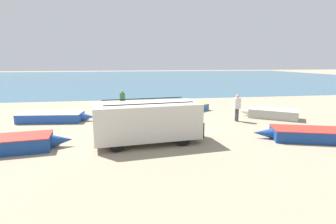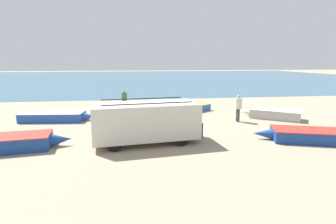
% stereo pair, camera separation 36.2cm
% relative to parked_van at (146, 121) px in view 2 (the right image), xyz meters
% --- Properties ---
extents(ground_plane, '(200.00, 200.00, 0.00)m').
position_rel_parked_van_xyz_m(ground_plane, '(1.72, 2.99, -1.11)').
color(ground_plane, gray).
extents(sea_water, '(120.00, 80.00, 0.01)m').
position_rel_parked_van_xyz_m(sea_water, '(1.72, 54.99, -1.11)').
color(sea_water, '#33607A').
rests_on(sea_water, ground_plane).
extents(parked_van, '(5.41, 2.75, 2.13)m').
position_rel_parked_van_xyz_m(parked_van, '(0.00, 0.00, 0.00)').
color(parked_van, beige).
rests_on(parked_van, ground_plane).
extents(fishing_rowboat_0, '(5.04, 3.95, 0.55)m').
position_rel_parked_van_xyz_m(fishing_rowboat_0, '(3.42, 7.33, -0.84)').
color(fishing_rowboat_0, '#2D66AD').
rests_on(fishing_rowboat_0, ground_plane).
extents(fishing_rowboat_1, '(5.58, 2.96, 0.61)m').
position_rel_parked_van_xyz_m(fishing_rowboat_1, '(8.50, -1.05, -0.81)').
color(fishing_rowboat_1, navy).
rests_on(fishing_rowboat_1, ground_plane).
extents(fishing_rowboat_2, '(5.07, 2.05, 0.61)m').
position_rel_parked_van_xyz_m(fishing_rowboat_2, '(-5.87, 5.74, -0.81)').
color(fishing_rowboat_2, '#234CA3').
rests_on(fishing_rowboat_2, ground_plane).
extents(fishing_rowboat_3, '(3.85, 3.18, 0.65)m').
position_rel_parked_van_xyz_m(fishing_rowboat_3, '(9.24, 4.35, -0.79)').
color(fishing_rowboat_3, '#ADA89E').
rests_on(fishing_rowboat_3, ground_plane).
extents(fishing_rowboat_4, '(5.39, 2.21, 0.67)m').
position_rel_parked_van_xyz_m(fishing_rowboat_4, '(-6.50, -0.28, -0.78)').
color(fishing_rowboat_4, navy).
rests_on(fishing_rowboat_4, ground_plane).
extents(fisherman_0, '(0.48, 0.48, 1.83)m').
position_rel_parked_van_xyz_m(fisherman_0, '(6.37, 3.78, -0.02)').
color(fisherman_0, '#38383D').
rests_on(fisherman_0, ground_plane).
extents(fisherman_1, '(0.44, 0.44, 1.67)m').
position_rel_parked_van_xyz_m(fisherman_1, '(-1.27, 9.03, -0.12)').
color(fisherman_1, '#38383D').
rests_on(fisherman_1, ground_plane).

